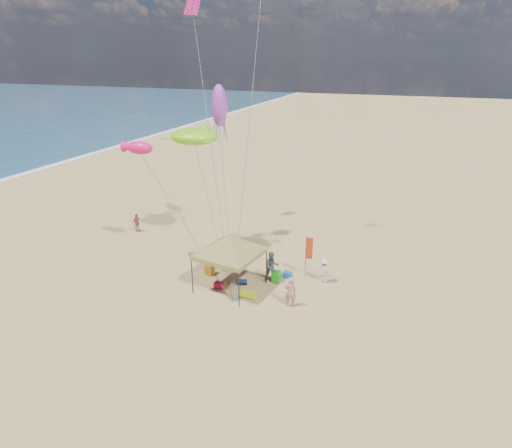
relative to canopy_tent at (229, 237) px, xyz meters
The scene contains 19 objects.
ground 4.14m from the canopy_tent, 57.35° to the right, with size 280.00×280.00×0.00m, color tan.
canopy_tent is the anchor object (origin of this frame).
feather_flag 5.20m from the canopy_tent, 35.30° to the left, with size 0.43×0.07×2.82m.
cooler_red 3.24m from the canopy_tent, 155.00° to the right, with size 0.54×0.38×0.38m, color #A30D32.
cooler_blue 4.94m from the canopy_tent, 40.26° to the left, with size 0.54×0.38×0.38m, color #144DA4.
bag_navy 3.27m from the canopy_tent, 47.73° to the left, with size 0.36×0.36×0.60m, color #0B1933.
bag_orange 5.22m from the canopy_tent, 118.81° to the left, with size 0.36×0.36×0.60m, color red.
chair_green 4.20m from the canopy_tent, 35.68° to the left, with size 0.50×0.50×0.70m, color #1D8C19.
chair_yellow 3.75m from the canopy_tent, 150.57° to the left, with size 0.50×0.50×0.70m, color #C98B16.
crate_grey 3.53m from the canopy_tent, 54.02° to the right, with size 0.34×0.30×0.28m, color slate.
beach_cart 3.53m from the canopy_tent, 24.78° to the right, with size 0.90×0.50×0.24m, color #CDD217.
person_near_a 4.73m from the canopy_tent, 10.04° to the right, with size 0.67×0.44×1.83m, color tan.
person_near_b 3.64m from the canopy_tent, 41.38° to the left, with size 0.92×0.71×1.89m, color #38434C.
person_near_c 6.37m from the canopy_tent, 27.50° to the left, with size 1.04×0.60×1.61m, color silver.
person_far_a 12.28m from the canopy_tent, 152.08° to the left, with size 0.89×0.37×1.51m, color #935138.
turtle_kite 7.83m from the canopy_tent, 135.05° to the left, with size 3.21×2.57×1.07m, color #7DD812.
fish_kite 8.04m from the canopy_tent, 169.12° to the left, with size 1.82×0.91×0.81m, color #EA1562.
squid_kite 10.04m from the canopy_tent, 118.01° to the left, with size 1.10×1.10×2.86m, color purple.
stunt_kite_pink 17.48m from the canopy_tent, 125.53° to the left, with size 1.24×0.04×1.24m, color #EF2AB5.
Camera 1 is at (8.39, -19.26, 13.34)m, focal length 30.59 mm.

